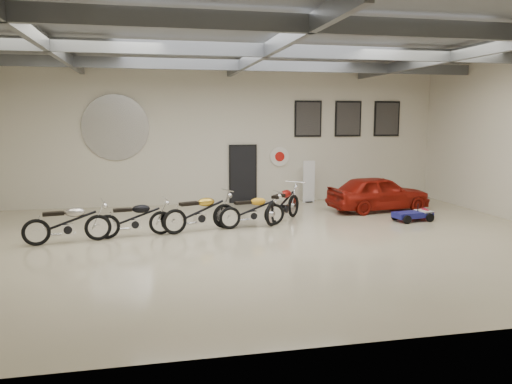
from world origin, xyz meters
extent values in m
cube|color=#C0B092|center=(0.00, 0.00, 0.00)|extent=(16.00, 12.00, 0.01)
cube|color=slate|center=(0.00, 0.00, 5.00)|extent=(16.00, 12.00, 0.01)
cube|color=beige|center=(0.00, 6.00, 2.50)|extent=(16.00, 0.02, 5.00)
cube|color=black|center=(0.50, 5.95, 1.05)|extent=(0.92, 0.08, 2.10)
imported|color=maroon|center=(4.73, 3.41, 0.60)|extent=(1.87, 3.67, 1.20)
camera|label=1|loc=(-2.81, -12.15, 3.12)|focal=35.00mm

